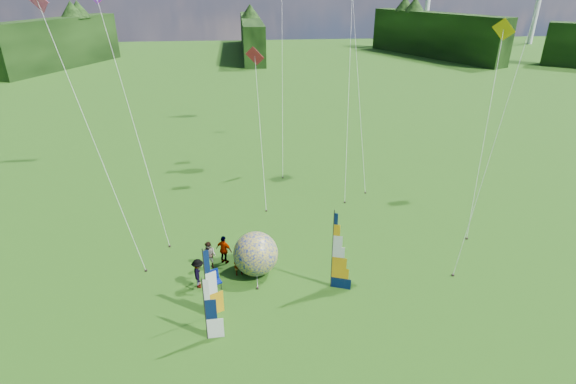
{
  "coord_description": "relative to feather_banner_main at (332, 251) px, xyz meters",
  "views": [
    {
      "loc": [
        -3.14,
        -15.73,
        14.99
      ],
      "look_at": [
        -1.0,
        4.0,
        5.5
      ],
      "focal_mm": 28.0,
      "sensor_mm": 36.0,
      "label": 1
    }
  ],
  "objects": [
    {
      "name": "ground",
      "position": [
        -1.24,
        -3.45,
        -2.25
      ],
      "size": [
        220.0,
        220.0,
        0.0
      ],
      "primitive_type": "plane",
      "color": "#1D480B",
      "rests_on": "ground"
    },
    {
      "name": "treeline_ring",
      "position": [
        -1.24,
        -3.45,
        1.75
      ],
      "size": [
        210.0,
        210.0,
        8.0
      ],
      "primitive_type": null,
      "color": "#295217",
      "rests_on": "ground"
    },
    {
      "name": "feather_banner_main",
      "position": [
        0.0,
        0.0,
        0.0
      ],
      "size": [
        1.18,
        0.51,
        4.49
      ],
      "primitive_type": null,
      "rotation": [
        0.0,
        0.0,
        -0.35
      ],
      "color": "#081842",
      "rests_on": "ground"
    },
    {
      "name": "side_banner_left",
      "position": [
        -6.39,
        -1.67,
        -0.36
      ],
      "size": [
        0.99,
        0.53,
        3.78
      ],
      "primitive_type": null,
      "rotation": [
        0.0,
        0.0,
        0.43
      ],
      "color": "orange",
      "rests_on": "ground"
    },
    {
      "name": "side_banner_far",
      "position": [
        -6.37,
        -3.17,
        -0.6
      ],
      "size": [
        0.98,
        0.14,
        3.3
      ],
      "primitive_type": null,
      "rotation": [
        0.0,
        0.0,
        0.04
      ],
      "color": "white",
      "rests_on": "ground"
    },
    {
      "name": "bol_inflatable",
      "position": [
        -3.91,
        1.73,
        -1.0
      ],
      "size": [
        2.84,
        2.84,
        2.48
      ],
      "primitive_type": "sphere",
      "rotation": [
        0.0,
        0.0,
        -0.15
      ],
      "color": "#00137A",
      "rests_on": "ground"
    },
    {
      "name": "spectator_a",
      "position": [
        -4.85,
        1.66,
        -1.44
      ],
      "size": [
        0.64,
        0.48,
        1.62
      ],
      "primitive_type": "imported",
      "rotation": [
        0.0,
        0.0,
        0.16
      ],
      "color": "#66594C",
      "rests_on": "ground"
    },
    {
      "name": "spectator_b",
      "position": [
        -6.51,
        2.5,
        -1.42
      ],
      "size": [
        0.9,
        0.7,
        1.66
      ],
      "primitive_type": "imported",
      "rotation": [
        0.0,
        0.0,
        -0.44
      ],
      "color": "#66594C",
      "rests_on": "ground"
    },
    {
      "name": "spectator_c",
      "position": [
        -6.99,
        0.77,
        -1.39
      ],
      "size": [
        0.51,
        1.14,
        1.71
      ],
      "primitive_type": "imported",
      "rotation": [
        0.0,
        0.0,
        1.66
      ],
      "color": "#66594C",
      "rests_on": "ground"
    },
    {
      "name": "spectator_d",
      "position": [
        -5.68,
        2.87,
        -1.36
      ],
      "size": [
        1.11,
        0.92,
        1.78
      ],
      "primitive_type": "imported",
      "rotation": [
        0.0,
        0.0,
        2.58
      ],
      "color": "#66594C",
      "rests_on": "ground"
    },
    {
      "name": "camp_chair",
      "position": [
        -6.12,
        0.51,
        -1.72
      ],
      "size": [
        0.8,
        0.8,
        1.05
      ],
      "primitive_type": null,
      "rotation": [
        0.0,
        0.0,
        0.42
      ],
      "color": "#00105A",
      "rests_on": "ground"
    },
    {
      "name": "kite_whale",
      "position": [
        4.95,
        17.3,
        9.07
      ],
      "size": [
        8.16,
        15.37,
        22.64
      ],
      "primitive_type": null,
      "rotation": [
        0.0,
        0.0,
        0.36
      ],
      "color": "black",
      "rests_on": "ground"
    },
    {
      "name": "kite_rainbow_delta",
      "position": [
        -11.27,
        9.23,
        6.54
      ],
      "size": [
        13.35,
        16.03,
        17.57
      ],
      "primitive_type": null,
      "rotation": [
        0.0,
        0.0,
        0.32
      ],
      "color": "#E12646",
      "rests_on": "ground"
    },
    {
      "name": "kite_parafoil",
      "position": [
        9.63,
        2.8,
        7.73
      ],
      "size": [
        10.79,
        10.66,
        19.96
      ],
      "primitive_type": null,
      "rotation": [
        0.0,
        0.0,
        0.25
      ],
      "color": "#B3200F",
      "rests_on": "ground"
    },
    {
      "name": "small_kite_red",
      "position": [
        -2.98,
        12.76,
        3.15
      ],
      "size": [
        5.62,
        10.34,
        10.8
      ],
      "primitive_type": null,
      "rotation": [
        0.0,
        0.0,
        -0.31
      ],
      "color": "red",
      "rests_on": "ground"
    },
    {
      "name": "small_kite_orange",
      "position": [
        3.99,
        14.66,
        6.2
      ],
      "size": [
        8.58,
        13.17,
        16.9
      ],
      "primitive_type": null,
      "rotation": [
        0.0,
        0.0,
        0.36
      ],
      "color": "#FF7000",
      "rests_on": "ground"
    },
    {
      "name": "small_kite_yellow",
      "position": [
        12.04,
        8.3,
        4.26
      ],
      "size": [
        11.02,
        13.43,
        13.01
      ],
      "primitive_type": null,
      "rotation": [
        0.0,
        0.0,
        -0.33
      ],
      "color": "#E9B306",
      "rests_on": "ground"
    },
    {
      "name": "small_kite_pink",
      "position": [
        -12.47,
        5.19,
        5.32
      ],
      "size": [
        9.46,
        9.8,
        15.13
      ],
      "primitive_type": null,
      "rotation": [
        0.0,
        0.0,
        -0.4
      ],
      "color": "#FC427F",
      "rests_on": "ground"
    },
    {
      "name": "small_kite_green",
      "position": [
        -0.72,
        19.08,
        5.58
      ],
      "size": [
        6.22,
        11.53,
        15.65
      ],
      "primitive_type": null,
      "rotation": [
        0.0,
        0.0,
        -0.29
      ],
      "color": "green",
      "rests_on": "ground"
    }
  ]
}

